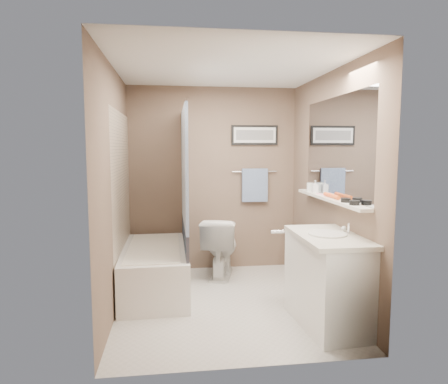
{
  "coord_description": "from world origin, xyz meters",
  "views": [
    {
      "loc": [
        -0.54,
        -3.98,
        1.61
      ],
      "look_at": [
        0.0,
        0.15,
        1.15
      ],
      "focal_mm": 32.0,
      "sensor_mm": 36.0,
      "label": 1
    }
  ],
  "objects": [
    {
      "name": "ground",
      "position": [
        0.0,
        0.0,
        0.0
      ],
      "size": [
        2.5,
        2.5,
        0.0
      ],
      "primitive_type": "plane",
      "color": "beige",
      "rests_on": "ground"
    },
    {
      "name": "ceiling",
      "position": [
        0.0,
        0.0,
        2.38
      ],
      "size": [
        2.2,
        2.5,
        0.04
      ],
      "primitive_type": "cube",
      "color": "white",
      "rests_on": "wall_back"
    },
    {
      "name": "wall_back",
      "position": [
        0.0,
        1.23,
        1.2
      ],
      "size": [
        2.2,
        0.04,
        2.4
      ],
      "primitive_type": "cube",
      "color": "brown",
      "rests_on": "ground"
    },
    {
      "name": "wall_front",
      "position": [
        0.0,
        -1.23,
        1.2
      ],
      "size": [
        2.2,
        0.04,
        2.4
      ],
      "primitive_type": "cube",
      "color": "brown",
      "rests_on": "ground"
    },
    {
      "name": "wall_left",
      "position": [
        -1.08,
        0.0,
        1.2
      ],
      "size": [
        0.04,
        2.5,
        2.4
      ],
      "primitive_type": "cube",
      "color": "brown",
      "rests_on": "ground"
    },
    {
      "name": "wall_right",
      "position": [
        1.08,
        0.0,
        1.2
      ],
      "size": [
        0.04,
        2.5,
        2.4
      ],
      "primitive_type": "cube",
      "color": "brown",
      "rests_on": "ground"
    },
    {
      "name": "tile_surround",
      "position": [
        -1.09,
        0.5,
        1.0
      ],
      "size": [
        0.02,
        1.55,
        2.0
      ],
      "primitive_type": "cube",
      "color": "#BFA990",
      "rests_on": "wall_left"
    },
    {
      "name": "curtain_rod",
      "position": [
        -0.4,
        0.5,
        2.05
      ],
      "size": [
        0.02,
        1.55,
        0.02
      ],
      "primitive_type": "cylinder",
      "rotation": [
        1.57,
        0.0,
        0.0
      ],
      "color": "silver",
      "rests_on": "wall_left"
    },
    {
      "name": "curtain_upper",
      "position": [
        -0.4,
        0.5,
        1.4
      ],
      "size": [
        0.03,
        1.45,
        1.28
      ],
      "primitive_type": "cube",
      "color": "silver",
      "rests_on": "curtain_rod"
    },
    {
      "name": "curtain_lower",
      "position": [
        -0.4,
        0.5,
        0.58
      ],
      "size": [
        0.03,
        1.45,
        0.36
      ],
      "primitive_type": "cube",
      "color": "#253245",
      "rests_on": "curtain_rod"
    },
    {
      "name": "mirror",
      "position": [
        1.09,
        -0.15,
        1.62
      ],
      "size": [
        0.02,
        1.6,
        1.0
      ],
      "primitive_type": "cube",
      "color": "silver",
      "rests_on": "wall_right"
    },
    {
      "name": "shelf",
      "position": [
        1.04,
        -0.15,
        1.1
      ],
      "size": [
        0.12,
        1.6,
        0.03
      ],
      "primitive_type": "cube",
      "color": "silver",
      "rests_on": "wall_right"
    },
    {
      "name": "towel_bar",
      "position": [
        0.55,
        1.22,
        1.3
      ],
      "size": [
        0.6,
        0.02,
        0.02
      ],
      "primitive_type": "cylinder",
      "rotation": [
        0.0,
        1.57,
        0.0
      ],
      "color": "silver",
      "rests_on": "wall_back"
    },
    {
      "name": "towel",
      "position": [
        0.55,
        1.2,
        1.12
      ],
      "size": [
        0.34,
        0.05,
        0.44
      ],
      "primitive_type": "cube",
      "color": "#92ADD4",
      "rests_on": "towel_bar"
    },
    {
      "name": "art_frame",
      "position": [
        0.55,
        1.23,
        1.78
      ],
      "size": [
        0.62,
        0.02,
        0.26
      ],
      "primitive_type": "cube",
      "color": "black",
      "rests_on": "wall_back"
    },
    {
      "name": "art_mat",
      "position": [
        0.55,
        1.22,
        1.78
      ],
      "size": [
        0.56,
        0.0,
        0.2
      ],
      "primitive_type": "cube",
      "color": "white",
      "rests_on": "art_frame"
    },
    {
      "name": "art_image",
      "position": [
        0.55,
        1.22,
        1.78
      ],
      "size": [
        0.5,
        0.0,
        0.13
      ],
      "primitive_type": "cube",
      "color": "#595959",
      "rests_on": "art_mat"
    },
    {
      "name": "door",
      "position": [
        0.55,
        -1.24,
        1.0
      ],
      "size": [
        0.8,
        0.02,
        2.0
      ],
      "primitive_type": "cube",
      "color": "silver",
      "rests_on": "wall_front"
    },
    {
      "name": "door_handle",
      "position": [
        0.22,
        -1.19,
        1.0
      ],
      "size": [
        0.1,
        0.02,
        0.02
      ],
      "primitive_type": "cylinder",
      "rotation": [
        0.0,
        1.57,
        0.0
      ],
      "color": "silver",
      "rests_on": "door"
    },
    {
      "name": "bathtub",
      "position": [
        -0.75,
        0.45,
        0.25
      ],
      "size": [
        0.74,
        1.52,
        0.5
      ],
      "primitive_type": "cube",
      "rotation": [
        0.0,
        0.0,
        0.03
      ],
      "color": "white",
      "rests_on": "ground"
    },
    {
      "name": "tub_rim",
      "position": [
        -0.75,
        0.45,
        0.5
      ],
      "size": [
        0.56,
        1.36,
        0.02
      ],
      "primitive_type": "cube",
      "color": "white",
      "rests_on": "bathtub"
    },
    {
      "name": "toilet",
      "position": [
        0.05,
        0.9,
        0.38
      ],
      "size": [
        0.59,
        0.82,
        0.75
      ],
      "primitive_type": "imported",
      "rotation": [
        0.0,
        0.0,
        2.89
      ],
      "color": "white",
      "rests_on": "ground"
    },
    {
      "name": "vanity",
      "position": [
        0.85,
        -0.63,
        0.4
      ],
      "size": [
        0.57,
        0.94,
        0.8
      ],
      "primitive_type": "cube",
      "rotation": [
        0.0,
        0.0,
        0.08
      ],
      "color": "white",
      "rests_on": "ground"
    },
    {
      "name": "countertop",
      "position": [
        0.84,
        -0.63,
        0.82
      ],
      "size": [
        0.54,
        0.96,
        0.04
      ],
      "primitive_type": "cube",
      "color": "beige",
      "rests_on": "vanity"
    },
    {
      "name": "sink_basin",
      "position": [
        0.83,
        -0.63,
        0.85
      ],
      "size": [
        0.34,
        0.34,
        0.01
      ],
      "primitive_type": "cylinder",
      "color": "silver",
      "rests_on": "countertop"
    },
    {
      "name": "faucet_spout",
      "position": [
        1.03,
        -0.63,
        0.89
      ],
      "size": [
        0.02,
        0.02,
        0.1
      ],
      "primitive_type": "cylinder",
      "color": "white",
      "rests_on": "countertop"
    },
    {
      "name": "faucet_knob",
      "position": [
        1.03,
        -0.53,
        0.87
      ],
      "size": [
        0.05,
        0.05,
        0.05
      ],
      "primitive_type": "sphere",
      "color": "silver",
      "rests_on": "countertop"
    },
    {
      "name": "candle_bowl_near",
      "position": [
        1.04,
        -0.71,
        1.14
      ],
      "size": [
        0.09,
        0.09,
        0.04
      ],
      "primitive_type": "cylinder",
      "color": "black",
      "rests_on": "shelf"
    },
    {
      "name": "candle_bowl_far",
      "position": [
        1.04,
        -0.54,
        1.14
      ],
      "size": [
        0.09,
        0.09,
        0.04
      ],
      "primitive_type": "cylinder",
      "color": "black",
      "rests_on": "shelf"
    },
    {
      "name": "hair_brush_front",
      "position": [
        1.04,
        -0.29,
        1.14
      ],
      "size": [
        0.05,
        0.22,
        0.04
      ],
      "primitive_type": "cylinder",
      "rotation": [
        1.57,
        0.0,
        -0.06
      ],
      "color": "#DB581E",
      "rests_on": "shelf"
    },
    {
      "name": "hair_brush_back",
      "position": [
        1.04,
        -0.16,
        1.14
      ],
      "size": [
        0.05,
        0.22,
        0.04
      ],
      "primitive_type": "cylinder",
      "rotation": [
        1.57,
        0.0,
        0.04
      ],
      "color": "#F05321",
      "rests_on": "shelf"
    },
    {
      "name": "pink_comb",
      "position": [
        1.04,
        0.07,
        1.12
      ],
      "size": [
        0.05,
        0.16,
        0.01
      ],
      "primitive_type": "cube",
      "rotation": [
        0.0,
        0.0,
        0.11
      ],
      "color": "#FF9BC2",
      "rests_on": "shelf"
    },
    {
      "name": "glass_jar",
      "position": [
        1.04,
        0.41,
        1.17
      ],
      "size": [
        0.08,
        0.08,
        0.1
      ],
      "primitive_type": "cylinder",
      "color": "silver",
      "rests_on": "shelf"
    },
    {
      "name": "soap_bottle",
      "position": [
        1.04,
        0.26,
        1.18
      ],
      "size": [
        0.07,
        0.07,
        0.14
      ],
      "primitive_type": "imported",
      "rotation": [
        0.0,
        0.0,
        -0.1
      ],
      "color": "#999999",
      "rests_on": "shelf"
    }
  ]
}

